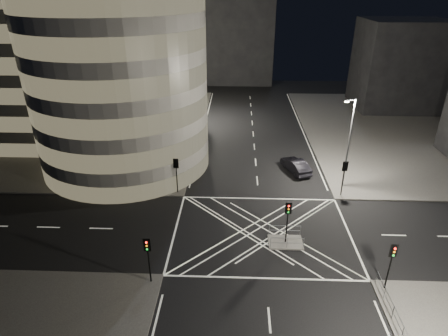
{
  "coord_description": "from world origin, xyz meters",
  "views": [
    {
      "loc": [
        -2.39,
        -28.32,
        20.61
      ],
      "look_at": [
        -3.76,
        7.13,
        3.0
      ],
      "focal_mm": 30.0,
      "sensor_mm": 36.0,
      "label": 1
    }
  ],
  "objects_px": {
    "traffic_signal_nl": "(148,252)",
    "street_lamp_left_near": "(176,129)",
    "traffic_signal_nr": "(392,259)",
    "sedan": "(296,165)",
    "traffic_signal_fl": "(176,169)",
    "traffic_signal_island": "(288,215)",
    "street_lamp_right_far": "(349,141)",
    "street_lamp_left_far": "(194,89)",
    "central_island": "(285,242)",
    "traffic_signal_fr": "(344,172)"
  },
  "relations": [
    {
      "from": "traffic_signal_nl",
      "to": "sedan",
      "type": "distance_m",
      "value": 23.67
    },
    {
      "from": "traffic_signal_nl",
      "to": "street_lamp_left_near",
      "type": "xyz_separation_m",
      "value": [
        -0.64,
        18.8,
        2.63
      ]
    },
    {
      "from": "street_lamp_left_near",
      "to": "street_lamp_left_far",
      "type": "bearing_deg",
      "value": 90.0
    },
    {
      "from": "traffic_signal_fl",
      "to": "traffic_signal_island",
      "type": "xyz_separation_m",
      "value": [
        10.8,
        -8.3,
        0.0
      ]
    },
    {
      "from": "traffic_signal_nr",
      "to": "street_lamp_left_near",
      "type": "distance_m",
      "value": 26.32
    },
    {
      "from": "traffic_signal_nr",
      "to": "traffic_signal_island",
      "type": "bearing_deg",
      "value": 142.07
    },
    {
      "from": "central_island",
      "to": "traffic_signal_fr",
      "type": "distance_m",
      "value": 11.1
    },
    {
      "from": "traffic_signal_fl",
      "to": "street_lamp_right_far",
      "type": "height_order",
      "value": "street_lamp_right_far"
    },
    {
      "from": "traffic_signal_nr",
      "to": "central_island",
      "type": "bearing_deg",
      "value": 142.07
    },
    {
      "from": "traffic_signal_fr",
      "to": "street_lamp_right_far",
      "type": "xyz_separation_m",
      "value": [
        0.64,
        2.2,
        2.63
      ]
    },
    {
      "from": "traffic_signal_nr",
      "to": "sedan",
      "type": "bearing_deg",
      "value": 101.97
    },
    {
      "from": "traffic_signal_island",
      "to": "traffic_signal_fr",
      "type": "bearing_deg",
      "value": 50.67
    },
    {
      "from": "traffic_signal_nr",
      "to": "street_lamp_left_near",
      "type": "relative_size",
      "value": 0.4
    },
    {
      "from": "traffic_signal_fr",
      "to": "traffic_signal_nl",
      "type": "bearing_deg",
      "value": -142.31
    },
    {
      "from": "traffic_signal_nl",
      "to": "street_lamp_left_near",
      "type": "relative_size",
      "value": 0.4
    },
    {
      "from": "traffic_signal_fr",
      "to": "street_lamp_left_far",
      "type": "bearing_deg",
      "value": 128.17
    },
    {
      "from": "traffic_signal_fr",
      "to": "street_lamp_left_far",
      "type": "xyz_separation_m",
      "value": [
        -18.24,
        23.2,
        2.63
      ]
    },
    {
      "from": "traffic_signal_nl",
      "to": "street_lamp_right_far",
      "type": "xyz_separation_m",
      "value": [
        18.24,
        15.8,
        2.63
      ]
    },
    {
      "from": "central_island",
      "to": "traffic_signal_fl",
      "type": "relative_size",
      "value": 0.75
    },
    {
      "from": "street_lamp_left_near",
      "to": "street_lamp_right_far",
      "type": "distance_m",
      "value": 19.11
    },
    {
      "from": "traffic_signal_fl",
      "to": "street_lamp_left_far",
      "type": "xyz_separation_m",
      "value": [
        -0.64,
        23.2,
        2.63
      ]
    },
    {
      "from": "traffic_signal_nl",
      "to": "street_lamp_left_far",
      "type": "distance_m",
      "value": 36.9
    },
    {
      "from": "street_lamp_right_far",
      "to": "traffic_signal_nr",
      "type": "bearing_deg",
      "value": -92.3
    },
    {
      "from": "street_lamp_left_near",
      "to": "traffic_signal_island",
      "type": "bearing_deg",
      "value": -49.73
    },
    {
      "from": "street_lamp_left_near",
      "to": "traffic_signal_fl",
      "type": "bearing_deg",
      "value": -83.03
    },
    {
      "from": "traffic_signal_fl",
      "to": "street_lamp_right_far",
      "type": "bearing_deg",
      "value": 6.88
    },
    {
      "from": "central_island",
      "to": "street_lamp_right_far",
      "type": "bearing_deg",
      "value": 54.7
    },
    {
      "from": "traffic_signal_nl",
      "to": "traffic_signal_fr",
      "type": "distance_m",
      "value": 22.24
    },
    {
      "from": "central_island",
      "to": "traffic_signal_island",
      "type": "height_order",
      "value": "traffic_signal_island"
    },
    {
      "from": "traffic_signal_fr",
      "to": "traffic_signal_island",
      "type": "xyz_separation_m",
      "value": [
        -6.8,
        -8.3,
        0.0
      ]
    },
    {
      "from": "central_island",
      "to": "traffic_signal_fr",
      "type": "height_order",
      "value": "traffic_signal_fr"
    },
    {
      "from": "traffic_signal_fl",
      "to": "sedan",
      "type": "distance_m",
      "value": 14.81
    },
    {
      "from": "street_lamp_left_near",
      "to": "sedan",
      "type": "bearing_deg",
      "value": 2.13
    },
    {
      "from": "traffic_signal_fl",
      "to": "traffic_signal_nr",
      "type": "relative_size",
      "value": 1.0
    },
    {
      "from": "sedan",
      "to": "traffic_signal_nr",
      "type": "bearing_deg",
      "value": 81.33
    },
    {
      "from": "traffic_signal_island",
      "to": "street_lamp_right_far",
      "type": "xyz_separation_m",
      "value": [
        7.44,
        10.5,
        2.63
      ]
    },
    {
      "from": "traffic_signal_nr",
      "to": "traffic_signal_island",
      "type": "distance_m",
      "value": 8.62
    },
    {
      "from": "street_lamp_right_far",
      "to": "sedan",
      "type": "relative_size",
      "value": 1.99
    },
    {
      "from": "central_island",
      "to": "street_lamp_right_far",
      "type": "distance_m",
      "value": 13.98
    },
    {
      "from": "street_lamp_left_near",
      "to": "street_lamp_right_far",
      "type": "bearing_deg",
      "value": -9.03
    },
    {
      "from": "traffic_signal_island",
      "to": "sedan",
      "type": "height_order",
      "value": "traffic_signal_island"
    },
    {
      "from": "traffic_signal_nr",
      "to": "street_lamp_left_far",
      "type": "relative_size",
      "value": 0.4
    },
    {
      "from": "central_island",
      "to": "traffic_signal_fl",
      "type": "height_order",
      "value": "traffic_signal_fl"
    },
    {
      "from": "street_lamp_right_far",
      "to": "sedan",
      "type": "xyz_separation_m",
      "value": [
        -4.73,
        3.53,
        -4.71
      ]
    },
    {
      "from": "street_lamp_right_far",
      "to": "street_lamp_left_far",
      "type": "bearing_deg",
      "value": 131.94
    },
    {
      "from": "sedan",
      "to": "street_lamp_left_far",
      "type": "bearing_deg",
      "value": -71.67
    },
    {
      "from": "central_island",
      "to": "traffic_signal_nr",
      "type": "height_order",
      "value": "traffic_signal_nr"
    },
    {
      "from": "central_island",
      "to": "traffic_signal_nl",
      "type": "bearing_deg",
      "value": -153.86
    },
    {
      "from": "traffic_signal_fr",
      "to": "street_lamp_left_far",
      "type": "distance_m",
      "value": 29.63
    },
    {
      "from": "traffic_signal_nl",
      "to": "traffic_signal_island",
      "type": "distance_m",
      "value": 12.03
    }
  ]
}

